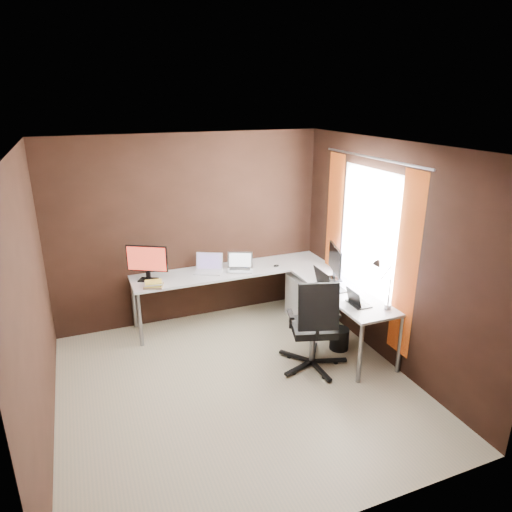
{
  "coord_description": "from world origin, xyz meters",
  "views": [
    {
      "loc": [
        -1.35,
        -3.9,
        2.93
      ],
      "look_at": [
        0.6,
        0.95,
        1.09
      ],
      "focal_mm": 32.0,
      "sensor_mm": 36.0,
      "label": 1
    }
  ],
  "objects": [
    {
      "name": "room",
      "position": [
        0.34,
        0.07,
        1.28
      ],
      "size": [
        3.6,
        3.6,
        2.5
      ],
      "color": "#9E967B",
      "rests_on": "ground"
    },
    {
      "name": "desk",
      "position": [
        0.84,
        1.04,
        0.68
      ],
      "size": [
        2.65,
        2.25,
        0.73
      ],
      "color": "white",
      "rests_on": "ground"
    },
    {
      "name": "drawer_pedestal",
      "position": [
        1.43,
        1.15,
        0.3
      ],
      "size": [
        0.42,
        0.5,
        0.6
      ],
      "primitive_type": "cube",
      "color": "white",
      "rests_on": "ground"
    },
    {
      "name": "monitor_left",
      "position": [
        -0.62,
        1.55,
        0.98
      ],
      "size": [
        0.47,
        0.28,
        0.45
      ],
      "rotation": [
        0.0,
        0.0,
        -0.51
      ],
      "color": "black",
      "rests_on": "desk"
    },
    {
      "name": "monitor_right",
      "position": [
        1.56,
        0.7,
        0.98
      ],
      "size": [
        0.2,
        0.51,
        0.43
      ],
      "rotation": [
        0.0,
        0.0,
        1.27
      ],
      "color": "black",
      "rests_on": "desk"
    },
    {
      "name": "laptop_white",
      "position": [
        0.17,
        1.55,
        0.78
      ],
      "size": [
        0.43,
        0.39,
        0.24
      ],
      "rotation": [
        0.0,
        0.0,
        -0.48
      ],
      "color": "white",
      "rests_on": "desk"
    },
    {
      "name": "laptop_silver",
      "position": [
        0.57,
        1.45,
        0.78
      ],
      "size": [
        0.4,
        0.35,
        0.22
      ],
      "rotation": [
        0.0,
        0.0,
        -0.41
      ],
      "color": "silver",
      "rests_on": "desk"
    },
    {
      "name": "laptop_black_big",
      "position": [
        1.33,
        0.47,
        0.78
      ],
      "size": [
        0.28,
        0.39,
        0.25
      ],
      "rotation": [
        0.0,
        0.0,
        1.55
      ],
      "color": "black",
      "rests_on": "desk"
    },
    {
      "name": "laptop_black_small",
      "position": [
        1.41,
        -0.04,
        0.77
      ],
      "size": [
        0.2,
        0.27,
        0.18
      ],
      "rotation": [
        0.0,
        0.0,
        1.55
      ],
      "color": "black",
      "rests_on": "desk"
    },
    {
      "name": "book_stack",
      "position": [
        -0.6,
        1.3,
        0.76
      ],
      "size": [
        0.27,
        0.24,
        0.07
      ],
      "rotation": [
        0.0,
        0.0,
        -0.23
      ],
      "color": "#916F4E",
      "rests_on": "desk"
    },
    {
      "name": "mouse_left",
      "position": [
        -0.55,
        1.3,
        0.75
      ],
      "size": [
        0.1,
        0.08,
        0.04
      ],
      "primitive_type": "ellipsoid",
      "rotation": [
        0.0,
        0.0,
        -0.25
      ],
      "color": "black",
      "rests_on": "desk"
    },
    {
      "name": "mouse_corner",
      "position": [
        1.07,
        1.37,
        0.75
      ],
      "size": [
        0.08,
        0.06,
        0.03
      ],
      "primitive_type": "ellipsoid",
      "rotation": [
        0.0,
        0.0,
        -0.08
      ],
      "color": "black",
      "rests_on": "desk"
    },
    {
      "name": "desk_lamp",
      "position": [
        1.59,
        -0.2,
        1.07
      ],
      "size": [
        0.18,
        0.21,
        0.55
      ],
      "rotation": [
        0.0,
        0.0,
        -0.06
      ],
      "color": "slate",
      "rests_on": "desk"
    },
    {
      "name": "office_chair",
      "position": [
        0.92,
        0.04,
        0.32
      ],
      "size": [
        0.62,
        0.65,
        1.1
      ],
      "rotation": [
        0.0,
        0.0,
        -0.3
      ],
      "color": "black",
      "rests_on": "ground"
    },
    {
      "name": "wastebasket",
      "position": [
        1.42,
        0.27,
        0.13
      ],
      "size": [
        0.24,
        0.24,
        0.27
      ],
      "primitive_type": "cylinder",
      "rotation": [
        0.0,
        0.0,
        0.05
      ],
      "color": "black",
      "rests_on": "ground"
    }
  ]
}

